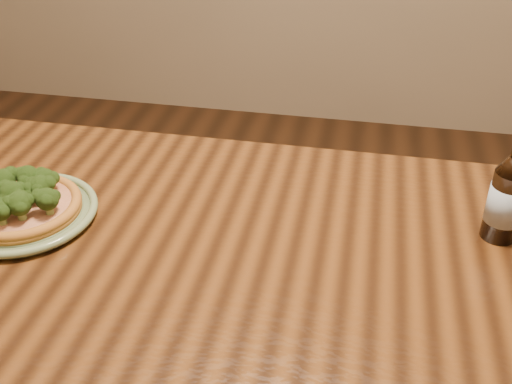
% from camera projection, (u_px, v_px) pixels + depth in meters
% --- Properties ---
extents(table, '(1.60, 0.90, 0.75)m').
position_uv_depth(table, '(191.00, 325.00, 0.95)').
color(table, '#4B2910').
rests_on(table, ground).
extents(plate, '(0.25, 0.25, 0.02)m').
position_uv_depth(plate, '(24.00, 213.00, 1.03)').
color(plate, '#6C7F57').
rests_on(plate, table).
extents(pizza, '(0.20, 0.20, 0.07)m').
position_uv_depth(pizza, '(22.00, 202.00, 1.01)').
color(pizza, '#A46725').
rests_on(pizza, plate).
extents(beer_bottle, '(0.06, 0.06, 0.21)m').
position_uv_depth(beer_bottle, '(507.00, 197.00, 0.95)').
color(beer_bottle, black).
rests_on(beer_bottle, table).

